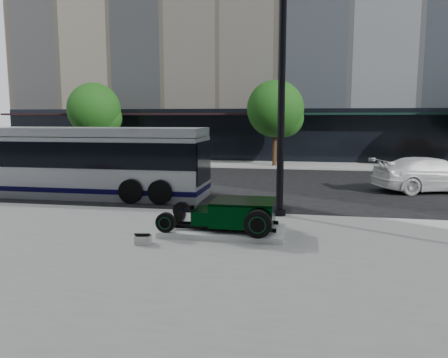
% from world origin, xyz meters
% --- Properties ---
extents(ground, '(120.00, 120.00, 0.00)m').
position_xyz_m(ground, '(0.00, 0.00, 0.00)').
color(ground, black).
rests_on(ground, ground).
extents(sidewalk_near, '(70.00, 17.00, 0.12)m').
position_xyz_m(sidewalk_near, '(0.00, -10.50, 0.06)').
color(sidewalk_near, gray).
rests_on(sidewalk_near, ground).
extents(sidewalk_far, '(70.00, 4.00, 0.12)m').
position_xyz_m(sidewalk_far, '(0.00, 14.00, 0.06)').
color(sidewalk_far, gray).
rests_on(sidewalk_far, ground).
extents(street_trees, '(29.80, 3.80, 5.70)m').
position_xyz_m(street_trees, '(1.15, 13.07, 3.77)').
color(street_trees, black).
rests_on(street_trees, sidewalk_far).
extents(display_plinth, '(3.40, 1.80, 0.15)m').
position_xyz_m(display_plinth, '(0.84, -4.76, 0.20)').
color(display_plinth, silver).
rests_on(display_plinth, sidewalk_near).
extents(hot_rod, '(3.22, 2.00, 0.81)m').
position_xyz_m(hot_rod, '(1.18, -4.76, 0.70)').
color(hot_rod, black).
rests_on(hot_rod, display_plinth).
extents(info_plaque, '(0.44, 0.36, 0.31)m').
position_xyz_m(info_plaque, '(-1.01, -6.21, 0.24)').
color(info_plaque, silver).
rests_on(info_plaque, sidewalk_near).
extents(lamppost, '(0.42, 0.42, 7.72)m').
position_xyz_m(lamppost, '(2.25, -2.20, 3.69)').
color(lamppost, black).
rests_on(lamppost, sidewalk_near).
extents(transit_bus, '(12.12, 2.88, 2.92)m').
position_xyz_m(transit_bus, '(-7.01, 0.65, 1.49)').
color(transit_bus, '#B1B6BB').
rests_on(transit_bus, ground).
extents(white_sedan, '(5.75, 3.67, 1.55)m').
position_xyz_m(white_sedan, '(8.75, 4.55, 0.77)').
color(white_sedan, white).
rests_on(white_sedan, ground).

